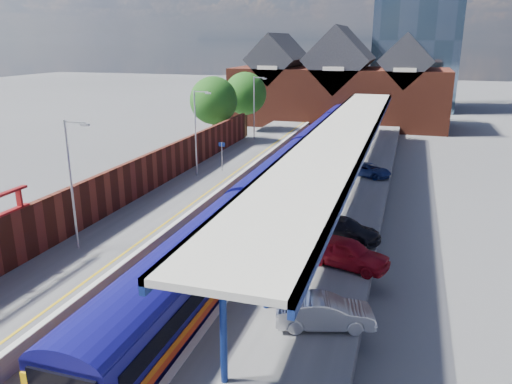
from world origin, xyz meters
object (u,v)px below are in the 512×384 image
Objects in this scene: lamp_post_c at (197,128)px; lamp_post_d at (255,104)px; parked_car_blue at (368,170)px; lamp_post_b at (73,177)px; train at (304,155)px; parked_car_dark at (344,229)px; parked_car_red at (347,252)px; parked_car_silver at (325,312)px; platform_sign at (222,151)px.

lamp_post_c and lamp_post_d have the same top height.
parked_car_blue is at bearing -41.73° from lamp_post_d.
lamp_post_d is (0.00, 32.00, 0.00)m from lamp_post_b.
lamp_post_c is 1.82× the size of parked_car_blue.
lamp_post_b and lamp_post_c have the same top height.
parked_car_dark is (5.60, -15.78, -0.50)m from train.
train reaches higher than parked_car_blue.
lamp_post_c is 1.63× the size of parked_car_red.
parked_car_dark is at bearing -13.06° from parked_car_silver.
parked_car_blue is (-0.39, 23.64, -0.10)m from parked_car_silver.
parked_car_dark is at bearing -45.81° from platform_sign.
parked_car_red is 1.00× the size of parked_car_dark.
platform_sign reaches higher than parked_car_silver.
lamp_post_b reaches higher than platform_sign.
platform_sign reaches higher than parked_car_dark.
platform_sign is 25.16m from parked_car_silver.
lamp_post_b is 1.82× the size of parked_car_blue.
train is at bearing 34.21° from lamp_post_c.
parked_car_blue is at bearing -14.21° from train.
lamp_post_b reaches higher than parked_car_dark.
lamp_post_d is at bearing 41.90° from parked_car_dark.
lamp_post_c is (0.00, 16.00, 0.00)m from lamp_post_b.
platform_sign reaches higher than parked_car_blue.
parked_car_red reaches higher than parked_car_blue.
platform_sign is (1.36, -14.00, -2.30)m from lamp_post_d.
parked_car_blue is at bearing 8.81° from platform_sign.
lamp_post_d is (-7.86, 10.66, 2.87)m from train.
lamp_post_b is 1.80× the size of parked_car_silver.
train is 17.14× the size of parked_car_blue.
lamp_post_d is at bearing 41.68° from parked_car_red.
parked_car_blue is (13.57, -12.11, -3.46)m from lamp_post_d.
lamp_post_b is 24.33m from parked_car_blue.
parked_car_blue is (13.57, 19.89, -3.46)m from lamp_post_b.
parked_car_blue is at bearing 55.69° from lamp_post_b.
parked_car_dark is (-0.61, 3.52, -0.11)m from parked_car_red.
lamp_post_d reaches higher than parked_car_dark.
platform_sign is 17.38m from parked_car_dark.
parked_car_dark is at bearing 22.46° from lamp_post_b.
train is 13.55m from lamp_post_d.
parked_car_red reaches higher than parked_car_dark.
platform_sign reaches higher than parked_car_red.
parked_car_silver is at bearing -161.92° from parked_car_dark.
parked_car_dark is (13.45, -26.44, -3.37)m from lamp_post_d.
lamp_post_c reaches higher than parked_car_silver.
lamp_post_b is at bearing -90.00° from lamp_post_d.
parked_car_blue is (5.72, -1.45, -0.59)m from train.
lamp_post_c is 20.08m from parked_car_red.
parked_car_silver is (13.97, -3.75, -3.35)m from lamp_post_b.
train is at bearing 34.37° from parked_car_red.
lamp_post_c is 1.63× the size of parked_car_dark.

